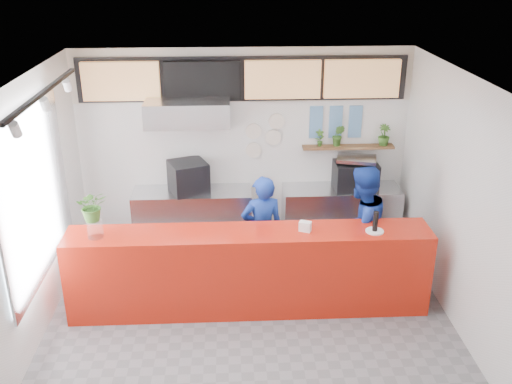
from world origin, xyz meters
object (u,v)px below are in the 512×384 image
(espresso_machine, at_px, (355,175))
(pepper_mill, at_px, (376,221))
(service_counter, at_px, (249,271))
(staff_right, at_px, (360,229))
(staff_center, at_px, (262,231))
(panini_oven, at_px, (188,177))

(espresso_machine, bearing_deg, pepper_mill, -96.11)
(service_counter, bearing_deg, pepper_mill, -2.78)
(staff_right, bearing_deg, service_counter, -16.28)
(service_counter, height_order, pepper_mill, pepper_mill)
(espresso_machine, distance_m, staff_center, 1.93)
(panini_oven, distance_m, staff_center, 1.61)
(panini_oven, xyz_separation_m, espresso_machine, (2.54, 0.00, -0.03))
(espresso_machine, xyz_separation_m, pepper_mill, (-0.16, -1.87, 0.13))
(service_counter, height_order, espresso_machine, espresso_machine)
(staff_center, xyz_separation_m, pepper_mill, (1.33, -0.70, 0.45))
(panini_oven, relative_size, staff_right, 0.30)
(service_counter, xyz_separation_m, pepper_mill, (1.53, -0.07, 0.69))
(staff_right, bearing_deg, staff_center, -41.03)
(service_counter, height_order, staff_center, staff_center)
(service_counter, distance_m, espresso_machine, 2.54)
(service_counter, bearing_deg, staff_center, 72.25)
(espresso_machine, bearing_deg, staff_center, -143.10)
(panini_oven, xyz_separation_m, staff_right, (2.33, -1.34, -0.26))
(service_counter, height_order, panini_oven, panini_oven)
(panini_oven, relative_size, espresso_machine, 0.81)
(staff_center, distance_m, staff_right, 1.30)
(espresso_machine, distance_m, staff_right, 1.38)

